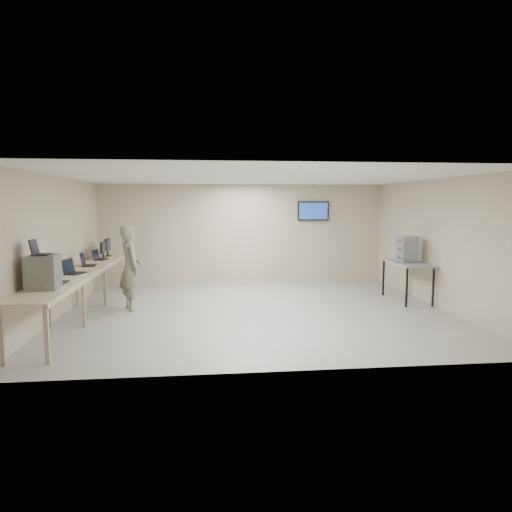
{
  "coord_description": "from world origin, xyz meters",
  "views": [
    {
      "loc": [
        -1.06,
        -9.37,
        2.26
      ],
      "look_at": [
        0.0,
        0.2,
        1.15
      ],
      "focal_mm": 32.0,
      "sensor_mm": 36.0,
      "label": 1
    }
  ],
  "objects": [
    {
      "name": "equipment_box",
      "position": [
        -3.65,
        -1.85,
        1.17
      ],
      "size": [
        0.49,
        0.55,
        0.54
      ],
      "primitive_type": "cube",
      "rotation": [
        0.0,
        0.0,
        0.07
      ],
      "color": "slate",
      "rests_on": "workbench"
    },
    {
      "name": "laptop_2",
      "position": [
        -3.66,
        0.87,
        0.98
      ],
      "size": [
        0.35,
        0.41,
        0.3
      ],
      "rotation": [
        0.0,
        0.0,
        0.1
      ],
      "color": "black",
      "rests_on": "workbench"
    },
    {
      "name": "workbench",
      "position": [
        -3.59,
        0.0,
        0.83
      ],
      "size": [
        0.76,
        6.0,
        0.9
      ],
      "color": "#B7AF8B",
      "rests_on": "ground"
    },
    {
      "name": "room",
      "position": [
        0.03,
        0.06,
        1.41
      ],
      "size": [
        8.01,
        7.01,
        2.81
      ],
      "color": "#A0A0A0",
      "rests_on": "ground"
    },
    {
      "name": "laptop_on_box",
      "position": [
        -3.7,
        -1.85,
        1.51
      ],
      "size": [
        0.27,
        0.33,
        0.26
      ],
      "rotation": [
        0.0,
        0.0,
        -0.02
      ],
      "color": "black",
      "rests_on": "equipment_box"
    },
    {
      "name": "monitor_far",
      "position": [
        -3.6,
        2.75,
        1.17
      ],
      "size": [
        0.2,
        0.46,
        0.45
      ],
      "color": "black",
      "rests_on": "workbench"
    },
    {
      "name": "laptop_1",
      "position": [
        -3.65,
        -0.27,
        0.98
      ],
      "size": [
        0.41,
        0.44,
        0.29
      ],
      "rotation": [
        0.0,
        0.0,
        -0.31
      ],
      "color": "black",
      "rests_on": "workbench"
    },
    {
      "name": "laptop_3",
      "position": [
        -3.64,
        1.93,
        0.97
      ],
      "size": [
        0.33,
        0.37,
        0.26
      ],
      "rotation": [
        0.0,
        0.0,
        -0.2
      ],
      "color": "black",
      "rests_on": "workbench"
    },
    {
      "name": "laptop_0",
      "position": [
        -3.64,
        -1.35,
        0.98
      ],
      "size": [
        0.32,
        0.38,
        0.29
      ],
      "rotation": [
        0.0,
        0.0,
        -0.02
      ],
      "color": "black",
      "rests_on": "workbench"
    },
    {
      "name": "storage_bins",
      "position": [
        3.58,
        0.68,
        1.21
      ],
      "size": [
        0.38,
        0.42,
        0.6
      ],
      "color": "gray",
      "rests_on": "side_table"
    },
    {
      "name": "side_table",
      "position": [
        3.6,
        0.68,
        0.84
      ],
      "size": [
        0.71,
        1.52,
        0.91
      ],
      "color": "gray",
      "rests_on": "ground"
    },
    {
      "name": "monitor_near",
      "position": [
        -3.6,
        2.21,
        1.15
      ],
      "size": [
        0.19,
        0.42,
        0.42
      ],
      "color": "black",
      "rests_on": "workbench"
    },
    {
      "name": "soldier",
      "position": [
        -2.66,
        0.43,
        0.91
      ],
      "size": [
        0.67,
        0.78,
        1.81
      ],
      "primitive_type": "imported",
      "rotation": [
        0.0,
        0.0,
        2.0
      ],
      "color": "gray",
      "rests_on": "ground"
    }
  ]
}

